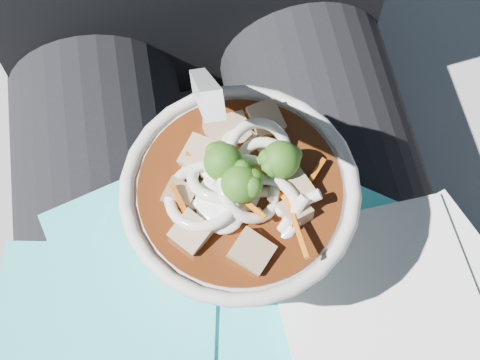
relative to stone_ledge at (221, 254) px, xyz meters
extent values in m
cube|color=gray|center=(0.00, 0.00, 0.00)|extent=(1.06, 0.62, 0.46)
cylinder|color=black|center=(-0.10, -0.15, 0.31)|extent=(0.16, 0.48, 0.16)
cylinder|color=black|center=(0.10, -0.15, 0.31)|extent=(0.16, 0.48, 0.16)
cube|color=#33D2D5|center=(-0.01, -0.15, 0.39)|extent=(0.13, 0.14, 0.00)
cube|color=#33D2D5|center=(-0.07, -0.15, 0.39)|extent=(0.12, 0.14, 0.00)
cube|color=#33D2D5|center=(0.01, -0.14, 0.39)|extent=(0.23, 0.23, 0.00)
cube|color=#33D2D5|center=(-0.01, -0.15, 0.40)|extent=(0.25, 0.25, 0.00)
cube|color=#33D2D5|center=(-0.06, -0.19, 0.40)|extent=(0.20, 0.21, 0.00)
cube|color=#33D2D5|center=(-0.01, -0.20, 0.40)|extent=(0.18, 0.18, 0.00)
cube|color=white|center=(0.11, -0.21, 0.41)|extent=(0.18, 0.18, 0.00)
cube|color=white|center=(0.09, -0.19, 0.41)|extent=(0.14, 0.14, 0.00)
torus|color=silver|center=(0.00, -0.12, 0.48)|extent=(0.15, 0.15, 0.01)
cylinder|color=#441C09|center=(0.00, -0.12, 0.48)|extent=(0.12, 0.12, 0.01)
torus|color=white|center=(-0.02, -0.13, 0.49)|extent=(0.06, 0.06, 0.01)
torus|color=white|center=(0.01, -0.10, 0.49)|extent=(0.04, 0.04, 0.02)
torus|color=white|center=(0.02, -0.11, 0.49)|extent=(0.06, 0.05, 0.05)
torus|color=white|center=(0.00, -0.11, 0.48)|extent=(0.04, 0.04, 0.01)
torus|color=white|center=(-0.02, -0.12, 0.48)|extent=(0.06, 0.06, 0.03)
torus|color=white|center=(-0.01, -0.12, 0.49)|extent=(0.05, 0.05, 0.03)
torus|color=white|center=(0.02, -0.12, 0.49)|extent=(0.04, 0.04, 0.02)
torus|color=white|center=(0.00, -0.13, 0.48)|extent=(0.05, 0.05, 0.01)
torus|color=white|center=(-0.02, -0.12, 0.48)|extent=(0.05, 0.05, 0.03)
torus|color=white|center=(0.01, -0.13, 0.49)|extent=(0.06, 0.06, 0.03)
torus|color=white|center=(0.02, -0.14, 0.48)|extent=(0.06, 0.06, 0.03)
cylinder|color=white|center=(0.03, -0.15, 0.49)|extent=(0.02, 0.02, 0.02)
cylinder|color=white|center=(0.03, -0.14, 0.49)|extent=(0.03, 0.01, 0.02)
cylinder|color=white|center=(0.03, -0.12, 0.49)|extent=(0.03, 0.01, 0.02)
cylinder|color=white|center=(0.02, -0.13, 0.49)|extent=(0.02, 0.03, 0.01)
cylinder|color=#699045|center=(0.03, -0.12, 0.49)|extent=(0.01, 0.01, 0.01)
sphere|color=#1F5212|center=(0.03, -0.12, 0.50)|extent=(0.02, 0.02, 0.02)
sphere|color=#1F5212|center=(0.02, -0.12, 0.50)|extent=(0.01, 0.01, 0.01)
sphere|color=#1F5212|center=(0.02, -0.12, 0.50)|extent=(0.01, 0.01, 0.01)
sphere|color=#1F5212|center=(0.02, -0.12, 0.50)|extent=(0.01, 0.01, 0.01)
sphere|color=#1F5212|center=(0.04, -0.12, 0.50)|extent=(0.01, 0.01, 0.01)
cylinder|color=#699045|center=(0.00, -0.12, 0.49)|extent=(0.01, 0.01, 0.01)
sphere|color=#1F5212|center=(0.00, -0.12, 0.50)|extent=(0.02, 0.02, 0.02)
sphere|color=#1F5212|center=(-0.01, -0.11, 0.50)|extent=(0.01, 0.01, 0.01)
sphere|color=#1F5212|center=(0.00, -0.12, 0.50)|extent=(0.01, 0.01, 0.01)
sphere|color=#1F5212|center=(-0.01, -0.11, 0.50)|extent=(0.01, 0.01, 0.01)
sphere|color=#1F5212|center=(-0.01, -0.11, 0.50)|extent=(0.01, 0.01, 0.01)
cylinder|color=#699045|center=(0.00, -0.13, 0.49)|extent=(0.01, 0.01, 0.01)
sphere|color=#1F5212|center=(0.00, -0.13, 0.50)|extent=(0.02, 0.02, 0.02)
sphere|color=#1F5212|center=(0.01, -0.14, 0.50)|extent=(0.01, 0.01, 0.01)
sphere|color=#1F5212|center=(0.01, -0.13, 0.50)|extent=(0.01, 0.01, 0.01)
sphere|color=#1F5212|center=(0.00, -0.12, 0.50)|extent=(0.01, 0.01, 0.01)
sphere|color=#1F5212|center=(0.01, -0.13, 0.50)|extent=(0.01, 0.01, 0.01)
cube|color=orange|center=(-0.03, -0.14, 0.49)|extent=(0.01, 0.04, 0.01)
cube|color=orange|center=(0.04, -0.13, 0.49)|extent=(0.03, 0.03, 0.01)
cube|color=orange|center=(0.02, -0.12, 0.49)|extent=(0.03, 0.04, 0.01)
cube|color=orange|center=(0.00, -0.14, 0.49)|extent=(0.02, 0.03, 0.01)
cube|color=orange|center=(0.03, -0.15, 0.49)|extent=(0.01, 0.05, 0.01)
cube|color=orange|center=(0.00, -0.11, 0.49)|extent=(0.04, 0.02, 0.01)
cube|color=#997756|center=(0.04, -0.13, 0.49)|extent=(0.02, 0.02, 0.01)
cube|color=#997756|center=(0.03, -0.08, 0.49)|extent=(0.02, 0.03, 0.02)
cube|color=#997756|center=(0.00, -0.09, 0.48)|extent=(0.03, 0.03, 0.02)
cube|color=#997756|center=(-0.02, -0.10, 0.48)|extent=(0.03, 0.03, 0.02)
cube|color=#997756|center=(-0.03, -0.12, 0.49)|extent=(0.02, 0.02, 0.02)
cube|color=#997756|center=(-0.03, -0.15, 0.49)|extent=(0.03, 0.03, 0.02)
cube|color=#997756|center=(0.00, -0.17, 0.48)|extent=(0.03, 0.03, 0.02)
cube|color=#997756|center=(0.03, -0.15, 0.49)|extent=(0.02, 0.02, 0.01)
ellipsoid|color=white|center=(-0.01, -0.13, 0.49)|extent=(0.03, 0.04, 0.01)
cube|color=white|center=(-0.01, -0.09, 0.54)|extent=(0.01, 0.09, 0.11)
camera|label=1|loc=(-0.03, -0.29, 0.84)|focal=50.00mm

